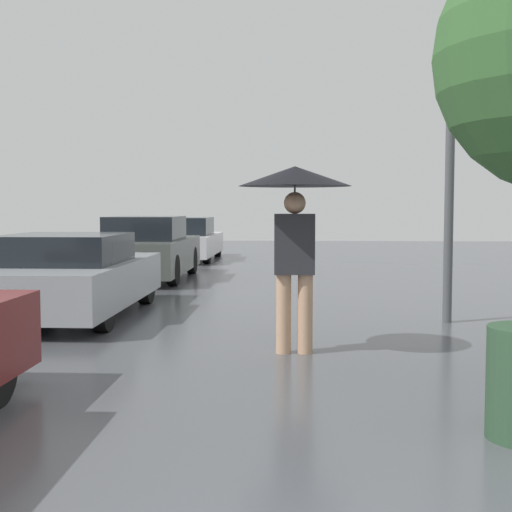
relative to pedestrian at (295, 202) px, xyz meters
name	(u,v)px	position (x,y,z in m)	size (l,w,h in m)	color
pedestrian	(295,202)	(0.00, 0.00, 0.00)	(1.18, 1.18, 1.97)	tan
parked_car_second	(69,276)	(-3.19, 2.43, -1.03)	(1.83, 4.15, 1.17)	#9EA3A8
parked_car_third	(147,250)	(-3.12, 7.56, -0.97)	(1.70, 4.15, 1.34)	#4C514C
parked_car_farthest	(184,240)	(-3.18, 13.16, -1.03)	(1.83, 4.47, 1.23)	silver
street_lamp	(451,101)	(2.04, 2.11, 1.34)	(0.27, 0.27, 5.00)	#515456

